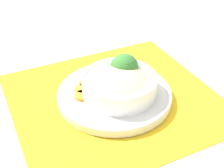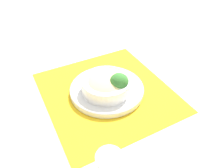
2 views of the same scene
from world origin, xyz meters
TOP-DOWN VIEW (x-y plane):
  - ground_plane at (0.00, 0.00)m, footprint 4.00×4.00m
  - placemat at (0.00, 0.00)m, footprint 0.49×0.46m
  - plate at (0.00, 0.00)m, footprint 0.27×0.27m
  - bowl at (0.01, -0.01)m, footprint 0.18×0.18m
  - broccoli_floret at (0.04, 0.03)m, footprint 0.07×0.07m
  - carrot_slice_near at (-0.05, 0.06)m, footprint 0.04×0.04m
  - carrot_slice_middle at (-0.07, 0.04)m, footprint 0.04×0.04m
  - carrot_slice_far at (-0.08, 0.02)m, footprint 0.04×0.04m

SIDE VIEW (x-z plane):
  - ground_plane at x=0.00m, z-range 0.00..0.00m
  - placemat at x=0.00m, z-range 0.00..0.00m
  - plate at x=0.00m, z-range 0.00..0.03m
  - carrot_slice_near at x=-0.05m, z-range 0.02..0.03m
  - carrot_slice_middle at x=-0.07m, z-range 0.02..0.03m
  - carrot_slice_far at x=-0.08m, z-range 0.02..0.03m
  - bowl at x=0.01m, z-range 0.02..0.08m
  - broccoli_floret at x=0.04m, z-range 0.03..0.10m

